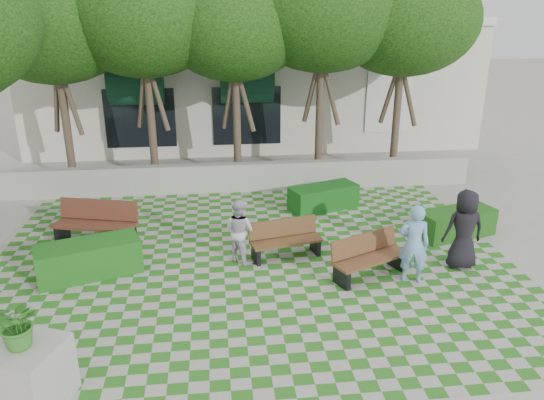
{
  "coord_description": "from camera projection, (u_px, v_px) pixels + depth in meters",
  "views": [
    {
      "loc": [
        -0.77,
        -9.88,
        5.7
      ],
      "look_at": [
        0.5,
        1.5,
        1.4
      ],
      "focal_mm": 35.0,
      "sensor_mm": 36.0,
      "label": 1
    }
  ],
  "objects": [
    {
      "name": "ground",
      "position": [
        257.0,
        287.0,
        11.28
      ],
      "size": [
        90.0,
        90.0,
        0.0
      ],
      "primitive_type": "plane",
      "color": "gray",
      "rests_on": "ground"
    },
    {
      "name": "lawn",
      "position": [
        253.0,
        265.0,
        12.21
      ],
      "size": [
        12.0,
        12.0,
        0.0
      ],
      "primitive_type": "plane",
      "color": "#2B721E",
      "rests_on": "ground"
    },
    {
      "name": "retaining_wall",
      "position": [
        240.0,
        177.0,
        16.89
      ],
      "size": [
        15.0,
        0.36,
        0.9
      ],
      "primitive_type": "cube",
      "color": "#9E9B93",
      "rests_on": "ground"
    },
    {
      "name": "bench_east",
      "position": [
        369.0,
        257.0,
        11.6
      ],
      "size": [
        1.86,
        1.28,
        0.93
      ],
      "rotation": [
        0.0,
        0.0,
        0.43
      ],
      "color": "#55341D",
      "rests_on": "ground"
    },
    {
      "name": "bench_mid",
      "position": [
        285.0,
        240.0,
        12.5
      ],
      "size": [
        1.77,
        0.92,
        0.89
      ],
      "rotation": [
        0.0,
        0.0,
        0.23
      ],
      "color": "#51341C",
      "rests_on": "ground"
    },
    {
      "name": "bench_west",
      "position": [
        96.0,
        224.0,
        13.19
      ],
      "size": [
        2.14,
        1.18,
        1.07
      ],
      "rotation": [
        0.0,
        0.0,
        -0.26
      ],
      "color": "#4F281B",
      "rests_on": "ground"
    },
    {
      "name": "hedge_east",
      "position": [
        456.0,
        223.0,
        13.65
      ],
      "size": [
        2.14,
        1.33,
        0.7
      ],
      "primitive_type": "cube",
      "rotation": [
        0.0,
        0.0,
        0.29
      ],
      "color": "#184913",
      "rests_on": "ground"
    },
    {
      "name": "hedge_midright",
      "position": [
        323.0,
        197.0,
        15.44
      ],
      "size": [
        2.14,
        1.44,
        0.7
      ],
      "primitive_type": "cube",
      "rotation": [
        0.0,
        0.0,
        0.36
      ],
      "color": "#134917",
      "rests_on": "ground"
    },
    {
      "name": "hedge_west",
      "position": [
        89.0,
        259.0,
        11.67
      ],
      "size": [
        2.36,
        1.54,
        0.77
      ],
      "primitive_type": "cube",
      "rotation": [
        0.0,
        0.0,
        0.33
      ],
      "color": "#175216",
      "rests_on": "ground"
    },
    {
      "name": "planter_front",
      "position": [
        26.0,
        362.0,
        7.79
      ],
      "size": [
        1.29,
        1.29,
        1.78
      ],
      "rotation": [
        0.0,
        0.0,
        -0.37
      ],
      "color": "#9E9B93",
      "rests_on": "ground"
    },
    {
      "name": "person_blue",
      "position": [
        414.0,
        244.0,
        11.22
      ],
      "size": [
        0.74,
        0.59,
        1.77
      ],
      "primitive_type": "imported",
      "rotation": [
        0.0,
        0.0,
        2.85
      ],
      "color": "#75A6D5",
      "rests_on": "ground"
    },
    {
      "name": "person_dark",
      "position": [
        464.0,
        229.0,
        11.84
      ],
      "size": [
        0.91,
        0.6,
        1.84
      ],
      "primitive_type": "imported",
      "rotation": [
        0.0,
        0.0,
        3.12
      ],
      "color": "black",
      "rests_on": "ground"
    },
    {
      "name": "person_white",
      "position": [
        240.0,
        231.0,
        12.17
      ],
      "size": [
        0.94,
        0.93,
        1.53
      ],
      "primitive_type": "imported",
      "rotation": [
        0.0,
        0.0,
        2.39
      ],
      "color": "silver",
      "rests_on": "ground"
    },
    {
      "name": "tree_row",
      "position": [
        170.0,
        21.0,
        14.8
      ],
      "size": [
        17.7,
        13.4,
        7.41
      ],
      "color": "#47382B",
      "rests_on": "ground"
    },
    {
      "name": "building",
      "position": [
        250.0,
        78.0,
        23.59
      ],
      "size": [
        18.0,
        8.92,
        5.15
      ],
      "color": "beige",
      "rests_on": "ground"
    }
  ]
}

